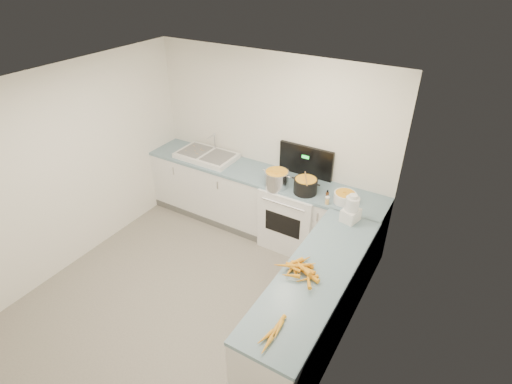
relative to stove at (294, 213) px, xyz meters
The scene contains 19 objects.
floor 1.84m from the stove, 108.07° to the right, with size 3.50×4.00×0.00m, color gray, non-canonical shape.
ceiling 2.69m from the stove, 108.07° to the right, with size 3.50×4.00×0.00m, color white, non-canonical shape.
wall_back 1.00m from the stove, 150.23° to the left, with size 3.50×2.50×0.00m, color white, non-canonical shape.
wall_left 2.96m from the stove, 143.77° to the right, with size 4.00×2.50×0.00m, color white, non-canonical shape.
wall_right 2.21m from the stove, 54.55° to the right, with size 4.00×2.50×0.00m, color white, non-canonical shape.
counter_back 0.55m from the stove, behind, with size 3.50×0.62×0.94m.
counter_right 1.65m from the stove, 56.99° to the right, with size 0.62×2.20×0.94m.
stove is the anchor object (origin of this frame).
sink 1.54m from the stove, behind, with size 0.86×0.52×0.31m.
steel_pot 0.62m from the stove, 139.20° to the right, with size 0.31×0.31×0.23m, color silver.
black_pot 0.60m from the stove, 32.70° to the right, with size 0.30×0.30×0.21m, color black.
wooden_spoon 0.71m from the stove, 32.70° to the right, with size 0.01×0.01×0.34m, color #AD7A47.
mixing_bowl 0.88m from the stove, ahead, with size 0.27×0.27×0.12m, color white.
extract_bottle 0.72m from the stove, 14.02° to the right, with size 0.04×0.04×0.09m, color #593319.
spice_jar 0.77m from the stove, 23.31° to the right, with size 0.05×0.05×0.08m, color #E5B266.
food_processor 1.15m from the stove, 24.99° to the right, with size 0.21×0.23×0.34m.
carrot_pile 1.73m from the stove, 62.49° to the right, with size 0.46×0.45×0.10m.
peeled_carrots 2.45m from the stove, 68.30° to the right, with size 0.13×0.41×0.04m.
peelings 1.72m from the stove, behind, with size 0.25×0.22×0.01m.
Camera 1 is at (2.40, -2.42, 3.58)m, focal length 28.00 mm.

